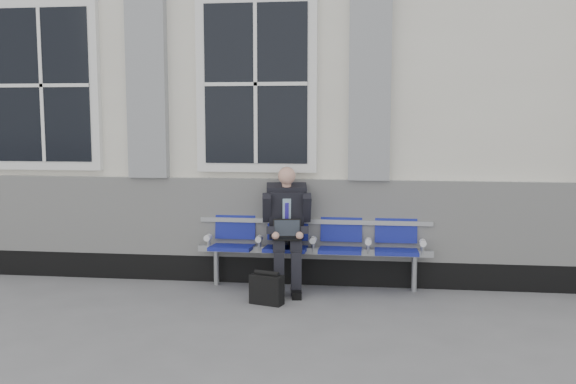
# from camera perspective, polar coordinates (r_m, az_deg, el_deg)

# --- Properties ---
(ground) EXTENTS (70.00, 70.00, 0.00)m
(ground) POSITION_cam_1_polar(r_m,az_deg,el_deg) (6.15, -8.43, -11.26)
(ground) COLOR slate
(ground) RESTS_ON ground
(station_building) EXTENTS (14.40, 4.40, 4.49)m
(station_building) POSITION_cam_1_polar(r_m,az_deg,el_deg) (9.25, -2.87, 8.73)
(station_building) COLOR white
(station_building) RESTS_ON ground
(bench) EXTENTS (2.60, 0.47, 0.91)m
(bench) POSITION_cam_1_polar(r_m,az_deg,el_deg) (7.10, 2.30, -4.17)
(bench) COLOR #9EA0A3
(bench) RESTS_ON ground
(businessman) EXTENTS (0.56, 0.75, 1.36)m
(businessman) POSITION_cam_1_polar(r_m,az_deg,el_deg) (6.98, -0.11, -2.79)
(businessman) COLOR black
(businessman) RESTS_ON ground
(briefcase) EXTENTS (0.36, 0.24, 0.35)m
(briefcase) POSITION_cam_1_polar(r_m,az_deg,el_deg) (6.57, -1.91, -8.59)
(briefcase) COLOR black
(briefcase) RESTS_ON ground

